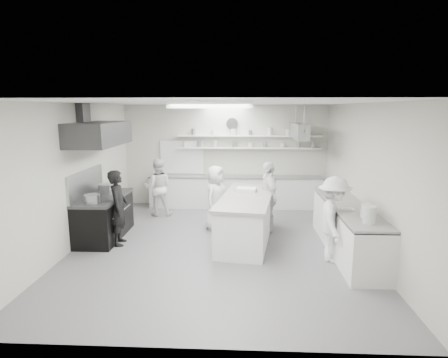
{
  "coord_description": "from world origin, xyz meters",
  "views": [
    {
      "loc": [
        0.49,
        -7.56,
        2.89
      ],
      "look_at": [
        0.1,
        0.6,
        1.34
      ],
      "focal_mm": 29.9,
      "sensor_mm": 36.0,
      "label": 1
    }
  ],
  "objects_px": {
    "right_counter": "(347,229)",
    "cook_stove": "(118,208)",
    "back_counter": "(235,192)",
    "cook_back": "(158,187)",
    "prep_island": "(246,219)",
    "stove": "(104,218)"
  },
  "relations": [
    {
      "from": "stove",
      "to": "right_counter",
      "type": "distance_m",
      "value": 5.28
    },
    {
      "from": "prep_island",
      "to": "cook_back",
      "type": "relative_size",
      "value": 1.67
    },
    {
      "from": "back_counter",
      "to": "cook_back",
      "type": "height_order",
      "value": "cook_back"
    },
    {
      "from": "prep_island",
      "to": "cook_back",
      "type": "height_order",
      "value": "cook_back"
    },
    {
      "from": "stove",
      "to": "prep_island",
      "type": "height_order",
      "value": "prep_island"
    },
    {
      "from": "stove",
      "to": "prep_island",
      "type": "bearing_deg",
      "value": -0.52
    },
    {
      "from": "right_counter",
      "to": "prep_island",
      "type": "height_order",
      "value": "prep_island"
    },
    {
      "from": "stove",
      "to": "back_counter",
      "type": "relative_size",
      "value": 0.36
    },
    {
      "from": "right_counter",
      "to": "cook_stove",
      "type": "xyz_separation_m",
      "value": [
        -4.78,
        0.2,
        0.34
      ]
    },
    {
      "from": "back_counter",
      "to": "right_counter",
      "type": "xyz_separation_m",
      "value": [
        2.35,
        -3.4,
        0.01
      ]
    },
    {
      "from": "stove",
      "to": "back_counter",
      "type": "xyz_separation_m",
      "value": [
        2.9,
        2.8,
        0.01
      ]
    },
    {
      "from": "cook_stove",
      "to": "right_counter",
      "type": "bearing_deg",
      "value": -101.31
    },
    {
      "from": "back_counter",
      "to": "cook_stove",
      "type": "height_order",
      "value": "cook_stove"
    },
    {
      "from": "back_counter",
      "to": "cook_back",
      "type": "xyz_separation_m",
      "value": [
        -2.08,
        -0.95,
        0.32
      ]
    },
    {
      "from": "back_counter",
      "to": "cook_stove",
      "type": "distance_m",
      "value": 4.03
    },
    {
      "from": "back_counter",
      "to": "cook_back",
      "type": "distance_m",
      "value": 2.31
    },
    {
      "from": "right_counter",
      "to": "cook_back",
      "type": "bearing_deg",
      "value": 151.03
    },
    {
      "from": "stove",
      "to": "right_counter",
      "type": "bearing_deg",
      "value": -6.52
    },
    {
      "from": "right_counter",
      "to": "cook_stove",
      "type": "distance_m",
      "value": 4.79
    },
    {
      "from": "right_counter",
      "to": "cook_stove",
      "type": "height_order",
      "value": "cook_stove"
    },
    {
      "from": "cook_back",
      "to": "cook_stove",
      "type": "bearing_deg",
      "value": 73.3
    },
    {
      "from": "back_counter",
      "to": "cook_stove",
      "type": "xyz_separation_m",
      "value": [
        -2.43,
        -3.2,
        0.35
      ]
    }
  ]
}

